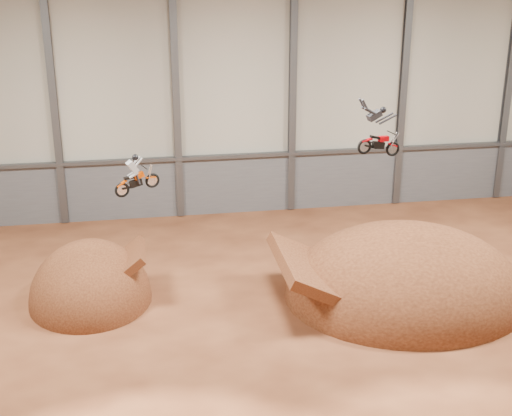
{
  "coord_description": "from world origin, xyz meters",
  "views": [
    {
      "loc": [
        -5.49,
        -24.94,
        15.11
      ],
      "look_at": [
        -0.61,
        4.0,
        4.26
      ],
      "focal_mm": 50.0,
      "sensor_mm": 36.0,
      "label": 1
    }
  ],
  "objects_px": {
    "landing_ramp": "(404,295)",
    "fmx_rider_a": "(138,172)",
    "fmx_rider_b": "(379,128)",
    "takeoff_ramp": "(91,300)"
  },
  "relations": [
    {
      "from": "fmx_rider_a",
      "to": "fmx_rider_b",
      "type": "relative_size",
      "value": 0.74
    },
    {
      "from": "takeoff_ramp",
      "to": "fmx_rider_b",
      "type": "xyz_separation_m",
      "value": [
        12.17,
        -2.75,
        8.14
      ]
    },
    {
      "from": "fmx_rider_a",
      "to": "fmx_rider_b",
      "type": "distance_m",
      "value": 9.95
    },
    {
      "from": "fmx_rider_a",
      "to": "takeoff_ramp",
      "type": "bearing_deg",
      "value": 126.81
    },
    {
      "from": "fmx_rider_b",
      "to": "fmx_rider_a",
      "type": "bearing_deg",
      "value": 162.47
    },
    {
      "from": "fmx_rider_a",
      "to": "fmx_rider_b",
      "type": "height_order",
      "value": "fmx_rider_b"
    },
    {
      "from": "landing_ramp",
      "to": "fmx_rider_b",
      "type": "distance_m",
      "value": 8.42
    },
    {
      "from": "takeoff_ramp",
      "to": "fmx_rider_b",
      "type": "distance_m",
      "value": 14.89
    },
    {
      "from": "fmx_rider_a",
      "to": "fmx_rider_b",
      "type": "xyz_separation_m",
      "value": [
        9.74,
        -1.13,
        1.68
      ]
    },
    {
      "from": "landing_ramp",
      "to": "fmx_rider_a",
      "type": "height_order",
      "value": "fmx_rider_a"
    }
  ]
}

